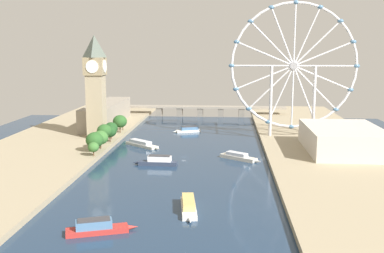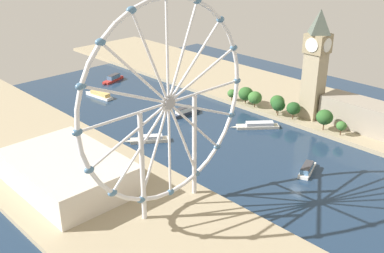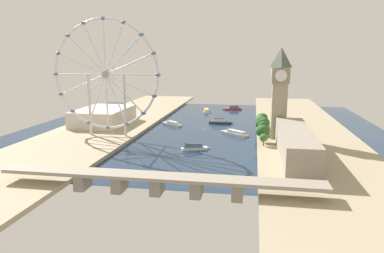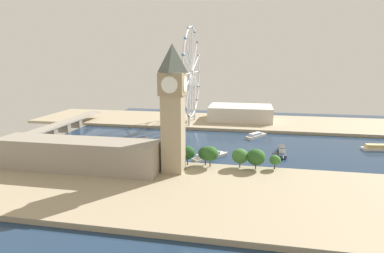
% 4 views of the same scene
% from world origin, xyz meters
% --- Properties ---
extents(ground_plane, '(371.19, 371.19, 0.00)m').
position_xyz_m(ground_plane, '(0.00, 0.00, 0.00)').
color(ground_plane, '#1E334C').
extents(riverbank_left, '(90.00, 520.00, 3.00)m').
position_xyz_m(riverbank_left, '(-100.59, 0.00, 1.50)').
color(riverbank_left, tan).
rests_on(riverbank_left, ground_plane).
extents(riverbank_right, '(90.00, 520.00, 3.00)m').
position_xyz_m(riverbank_right, '(100.59, 0.00, 1.50)').
color(riverbank_right, tan).
rests_on(riverbank_right, ground_plane).
extents(clock_tower, '(16.09, 16.09, 79.95)m').
position_xyz_m(clock_tower, '(-73.89, 50.44, 44.68)').
color(clock_tower, tan).
rests_on(clock_tower, riverbank_left).
extents(parliament_block, '(22.00, 108.03, 19.90)m').
position_xyz_m(parliament_block, '(-82.24, 112.46, 12.95)').
color(parliament_block, gray).
rests_on(parliament_block, riverbank_left).
extents(tree_row_embankment, '(13.71, 104.78, 14.92)m').
position_xyz_m(tree_row_embankment, '(-60.36, 29.82, 11.51)').
color(tree_row_embankment, '#513823').
rests_on(tree_row_embankment, riverbank_left).
extents(ferris_wheel, '(102.12, 3.20, 106.38)m').
position_xyz_m(ferris_wheel, '(80.72, 67.67, 58.35)').
color(ferris_wheel, silver).
rests_on(ferris_wheel, riverbank_right).
extents(riverside_hall, '(49.25, 73.40, 16.71)m').
position_xyz_m(riverside_hall, '(108.55, 13.81, 11.35)').
color(riverside_hall, beige).
rests_on(riverside_hall, riverbank_right).
extents(river_bridge, '(183.19, 13.47, 10.83)m').
position_xyz_m(river_bridge, '(0.00, 190.89, 7.70)').
color(river_bridge, gray).
rests_on(river_bridge, ground_plane).
extents(tour_boat_0, '(9.89, 32.57, 4.97)m').
position_xyz_m(tour_boat_0, '(11.69, -103.42, 2.12)').
color(tour_boat_0, white).
rests_on(tour_boat_0, ground_plane).
extents(tour_boat_1, '(27.48, 21.44, 4.62)m').
position_xyz_m(tour_boat_1, '(36.94, -4.06, 1.86)').
color(tour_boat_1, beige).
rests_on(tour_boat_1, ground_plane).
extents(tour_boat_2, '(30.34, 26.53, 4.48)m').
position_xyz_m(tour_boat_2, '(-34.80, 31.99, 1.87)').
color(tour_boat_2, beige).
rests_on(tour_boat_2, ground_plane).
extents(tour_boat_3, '(28.49, 6.65, 6.43)m').
position_xyz_m(tour_boat_3, '(-14.60, -23.04, 2.60)').
color(tour_boat_3, '#2D384C').
rests_on(tour_boat_3, ground_plane).
extents(tour_boat_4, '(24.90, 12.91, 5.14)m').
position_xyz_m(tour_boat_4, '(-4.61, 94.05, 2.18)').
color(tour_boat_4, white).
rests_on(tour_boat_4, ground_plane).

